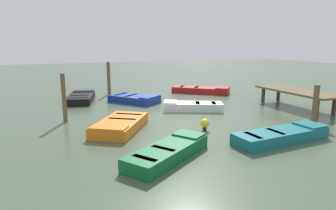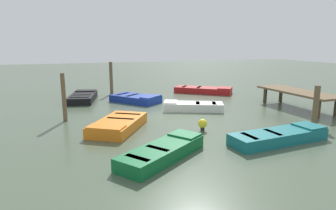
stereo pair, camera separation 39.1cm
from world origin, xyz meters
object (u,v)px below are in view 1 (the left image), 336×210
Objects in this scene: rowboat_orange at (120,125)px; rowboat_black at (81,98)px; rowboat_teal at (282,135)px; marker_buoy at (205,124)px; mooring_piling_far_left at (64,98)px; mooring_piling_near_right at (109,78)px; rowboat_green at (168,151)px; rowboat_white at (193,106)px; dock_segment at (296,93)px; rowboat_blue at (135,99)px; mooring_piling_mid_right at (315,105)px; rowboat_red at (201,90)px.

rowboat_black is at bearing -139.68° from rowboat_orange.
rowboat_teal is 2.86m from marker_buoy.
mooring_piling_far_left reaches higher than rowboat_orange.
mooring_piling_far_left reaches higher than rowboat_black.
rowboat_green is at bearing -2.02° from mooring_piling_near_right.
rowboat_white is (-5.54, 3.53, 0.00)m from rowboat_green.
rowboat_green and rowboat_orange have the same top height.
dock_segment is at bearing -106.85° from rowboat_black.
rowboat_blue and rowboat_white have the same top height.
marker_buoy is at bearing -99.98° from mooring_piling_mid_right.
marker_buoy is (8.05, -4.09, 0.07)m from rowboat_red.
mooring_piling_mid_right is at bearing 32.31° from mooring_piling_near_right.
rowboat_orange is 8.21m from mooring_piling_mid_right.
rowboat_black is 6.88m from rowboat_white.
rowboat_teal is at bearing 51.51° from mooring_piling_far_left.
rowboat_red is at bearing 68.22° from rowboat_blue.
rowboat_white is at bearing 22.81° from rowboat_green.
dock_segment reaches higher than rowboat_orange.
mooring_piling_near_right is at bearing 53.29° from rowboat_green.
rowboat_red is 1.02× the size of rowboat_teal.
dock_segment is at bearing 106.41° from marker_buoy.
mooring_piling_near_right is at bearing -168.77° from marker_buoy.
mooring_piling_near_right reaches higher than rowboat_black.
rowboat_orange is 1.05× the size of rowboat_white.
rowboat_orange is 0.89× the size of rowboat_teal.
dock_segment is 12.12m from rowboat_black.
rowboat_blue is 5.12m from mooring_piling_far_left.
mooring_piling_near_right is at bearing 154.31° from mooring_piling_far_left.
marker_buoy is (8.01, 3.98, 0.07)m from rowboat_black.
marker_buoy reaches higher than rowboat_orange.
rowboat_red is 10.29m from mooring_piling_far_left.
mooring_piling_near_right reaches higher than mooring_piling_far_left.
marker_buoy is at bearing 95.32° from rowboat_white.
dock_segment is 1.48× the size of rowboat_white.
marker_buoy is at bearing -77.62° from rowboat_red.
rowboat_white is at bearing -2.51° from rowboat_blue.
rowboat_black is 8.94m from marker_buoy.
rowboat_white is at bearing 89.94° from mooring_piling_far_left.
rowboat_red is 8.07m from rowboat_black.
rowboat_orange is 6.90× the size of marker_buoy.
rowboat_blue is 0.94× the size of rowboat_orange.
mooring_piling_near_right is 4.52× the size of marker_buoy.
dock_segment is 9.74× the size of marker_buoy.
rowboat_blue is (-4.63, -7.56, -0.61)m from dock_segment.
rowboat_green is 1.01× the size of rowboat_white.
rowboat_black is (-1.47, -2.89, -0.00)m from rowboat_blue.
rowboat_orange is at bearing -87.19° from dock_segment.
mooring_piling_mid_right is at bearing 66.62° from mooring_piling_far_left.
mooring_piling_near_right reaches higher than rowboat_teal.
rowboat_black is at bearing -135.23° from mooring_piling_mid_right.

